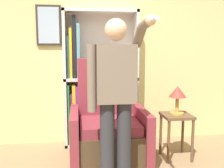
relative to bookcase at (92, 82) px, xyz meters
name	(u,v)px	position (x,y,z in m)	size (l,w,h in m)	color
wall_back	(95,51)	(0.05, 0.16, 0.46)	(8.00, 0.11, 2.80)	#DBCC84
bookcase	(92,82)	(0.00, 0.00, 0.00)	(1.08, 0.28, 1.98)	silver
armchair	(108,130)	(0.16, -0.62, -0.54)	(0.95, 0.84, 1.30)	#4C3823
person_standing	(116,94)	(0.16, -1.29, 0.04)	(0.54, 0.78, 1.73)	#2D2D33
side_table	(176,124)	(1.05, -0.67, -0.48)	(0.37, 0.37, 0.59)	brown
table_lamp	(177,94)	(1.05, -0.67, -0.09)	(0.22, 0.22, 0.37)	gold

